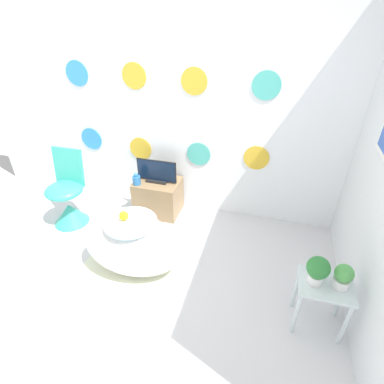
# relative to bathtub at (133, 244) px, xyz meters

# --- Properties ---
(ground_plane) EXTENTS (12.00, 12.00, 0.00)m
(ground_plane) POSITION_rel_bathtub_xyz_m (-0.05, -0.64, -0.28)
(ground_plane) COLOR silver
(wall_back_dotted) EXTENTS (4.88, 0.05, 2.60)m
(wall_back_dotted) POSITION_rel_bathtub_xyz_m (-0.05, 1.17, 1.02)
(wall_back_dotted) COLOR white
(wall_back_dotted) RESTS_ON ground_plane
(rug) EXTENTS (1.04, 0.73, 0.01)m
(rug) POSITION_rel_bathtub_xyz_m (0.01, -0.08, -0.28)
(rug) COLOR silver
(rug) RESTS_ON ground_plane
(bathtub) EXTENTS (0.94, 0.58, 0.56)m
(bathtub) POSITION_rel_bathtub_xyz_m (0.00, 0.00, 0.00)
(bathtub) COLOR white
(bathtub) RESTS_ON ground_plane
(rubber_duck) EXTENTS (0.08, 0.09, 0.10)m
(rubber_duck) POSITION_rel_bathtub_xyz_m (-0.05, -0.01, 0.33)
(rubber_duck) COLOR yellow
(rubber_duck) RESTS_ON bathtub
(chair) EXTENTS (0.41, 0.41, 0.87)m
(chair) POSITION_rel_bathtub_xyz_m (-1.03, 0.45, -0.00)
(chair) COLOR #38B2A3
(chair) RESTS_ON ground_plane
(tv_cabinet) EXTENTS (0.52, 0.39, 0.43)m
(tv_cabinet) POSITION_rel_bathtub_xyz_m (-0.12, 0.92, -0.07)
(tv_cabinet) COLOR #8E704C
(tv_cabinet) RESTS_ON ground_plane
(tv) EXTENTS (0.47, 0.12, 0.27)m
(tv) POSITION_rel_bathtub_xyz_m (-0.12, 0.92, 0.26)
(tv) COLOR black
(tv) RESTS_ON tv_cabinet
(vase) EXTENTS (0.09, 0.09, 0.13)m
(vase) POSITION_rel_bathtub_xyz_m (-0.32, 0.80, 0.20)
(vase) COLOR #2D72B7
(vase) RESTS_ON tv_cabinet
(side_table) EXTENTS (0.39, 0.30, 0.46)m
(side_table) POSITION_rel_bathtub_xyz_m (1.63, -0.17, 0.07)
(side_table) COLOR silver
(side_table) RESTS_ON ground_plane
(potted_plant_left) EXTENTS (0.16, 0.16, 0.23)m
(potted_plant_left) POSITION_rel_bathtub_xyz_m (1.55, -0.18, 0.30)
(potted_plant_left) COLOR white
(potted_plant_left) RESTS_ON side_table
(potted_plant_right) EXTENTS (0.13, 0.13, 0.20)m
(potted_plant_right) POSITION_rel_bathtub_xyz_m (1.72, -0.17, 0.27)
(potted_plant_right) COLOR white
(potted_plant_right) RESTS_ON side_table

